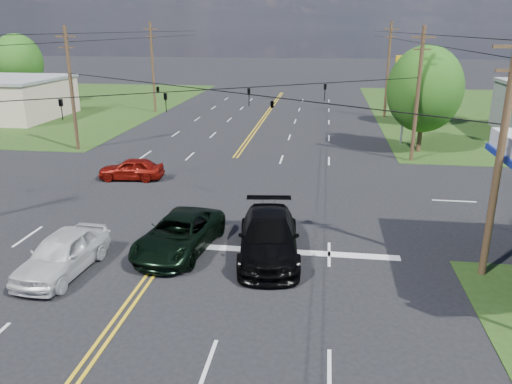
# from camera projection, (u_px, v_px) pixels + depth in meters

# --- Properties ---
(ground) EXTENTS (280.00, 280.00, 0.00)m
(ground) POSITION_uv_depth(u_px,v_px,m) (212.00, 191.00, 29.97)
(ground) COLOR black
(ground) RESTS_ON ground
(grass_nw) EXTENTS (46.00, 48.00, 0.03)m
(grass_nw) POSITION_uv_depth(u_px,v_px,m) (2.00, 103.00, 64.64)
(grass_nw) COLOR #263C13
(grass_nw) RESTS_ON ground
(stop_bar) EXTENTS (10.00, 0.50, 0.02)m
(stop_bar) POSITION_uv_depth(u_px,v_px,m) (283.00, 252.00, 21.79)
(stop_bar) COLOR silver
(stop_bar) RESTS_ON ground
(pole_se) EXTENTS (1.60, 0.28, 9.50)m
(pole_se) POSITION_uv_depth(u_px,v_px,m) (500.00, 154.00, 18.27)
(pole_se) COLOR #412D1B
(pole_se) RESTS_ON ground
(pole_nw) EXTENTS (1.60, 0.28, 9.50)m
(pole_nw) POSITION_uv_depth(u_px,v_px,m) (71.00, 88.00, 38.59)
(pole_nw) COLOR #412D1B
(pole_nw) RESTS_ON ground
(pole_ne) EXTENTS (1.60, 0.28, 9.50)m
(pole_ne) POSITION_uv_depth(u_px,v_px,m) (418.00, 93.00, 35.20)
(pole_ne) COLOR #412D1B
(pole_ne) RESTS_ON ground
(pole_left_far) EXTENTS (1.60, 0.28, 10.00)m
(pole_left_far) POSITION_uv_depth(u_px,v_px,m) (153.00, 66.00, 56.39)
(pole_left_far) COLOR #412D1B
(pole_left_far) RESTS_ON ground
(pole_right_far) EXTENTS (1.60, 0.28, 10.00)m
(pole_right_far) POSITION_uv_depth(u_px,v_px,m) (388.00, 69.00, 53.00)
(pole_right_far) COLOR #412D1B
(pole_right_far) RESTS_ON ground
(span_wire_signals) EXTENTS (26.00, 18.00, 1.13)m
(span_wire_signals) POSITION_uv_depth(u_px,v_px,m) (209.00, 90.00, 28.09)
(span_wire_signals) COLOR black
(span_wire_signals) RESTS_ON ground
(power_lines) EXTENTS (26.04, 100.00, 0.64)m
(power_lines) POSITION_uv_depth(u_px,v_px,m) (198.00, 43.00, 25.40)
(power_lines) COLOR black
(power_lines) RESTS_ON ground
(tree_right_a) EXTENTS (5.70, 5.70, 8.18)m
(tree_right_a) POSITION_uv_depth(u_px,v_px,m) (425.00, 89.00, 37.91)
(tree_right_a) COLOR #412D1B
(tree_right_a) RESTS_ON ground
(tree_right_b) EXTENTS (4.94, 4.94, 7.09)m
(tree_right_b) POSITION_uv_depth(u_px,v_px,m) (428.00, 82.00, 49.07)
(tree_right_b) COLOR #412D1B
(tree_right_b) RESTS_ON ground
(tree_far_l) EXTENTS (6.08, 6.08, 8.72)m
(tree_far_l) POSITION_uv_depth(u_px,v_px,m) (18.00, 62.00, 62.62)
(tree_far_l) COLOR #412D1B
(tree_far_l) RESTS_ON ground
(pickup_dkgreen) EXTENTS (3.33, 5.93, 1.57)m
(pickup_dkgreen) POSITION_uv_depth(u_px,v_px,m) (179.00, 234.00, 21.66)
(pickup_dkgreen) COLOR black
(pickup_dkgreen) RESTS_ON ground
(suv_black) EXTENTS (3.18, 6.41, 1.79)m
(suv_black) POSITION_uv_depth(u_px,v_px,m) (269.00, 237.00, 21.12)
(suv_black) COLOR black
(suv_black) RESTS_ON ground
(pickup_white) EXTENTS (2.31, 5.00, 1.66)m
(pickup_white) POSITION_uv_depth(u_px,v_px,m) (62.00, 253.00, 19.71)
(pickup_white) COLOR silver
(pickup_white) RESTS_ON ground
(sedan_red) EXTENTS (4.24, 2.00, 1.40)m
(sedan_red) POSITION_uv_depth(u_px,v_px,m) (131.00, 169.00, 32.02)
(sedan_red) COLOR maroon
(sedan_red) RESTS_ON ground
(polesign_ne) EXTENTS (2.03, 0.55, 7.32)m
(polesign_ne) POSITION_uv_depth(u_px,v_px,m) (407.00, 76.00, 40.29)
(polesign_ne) COLOR #A5A5AA
(polesign_ne) RESTS_ON ground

